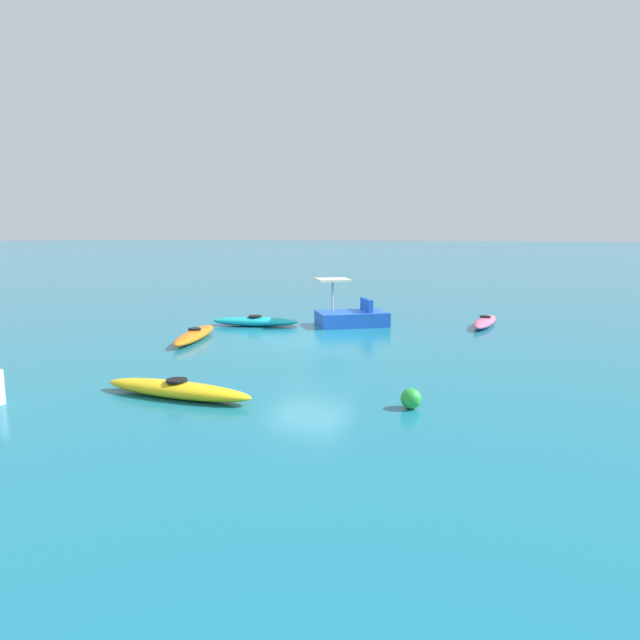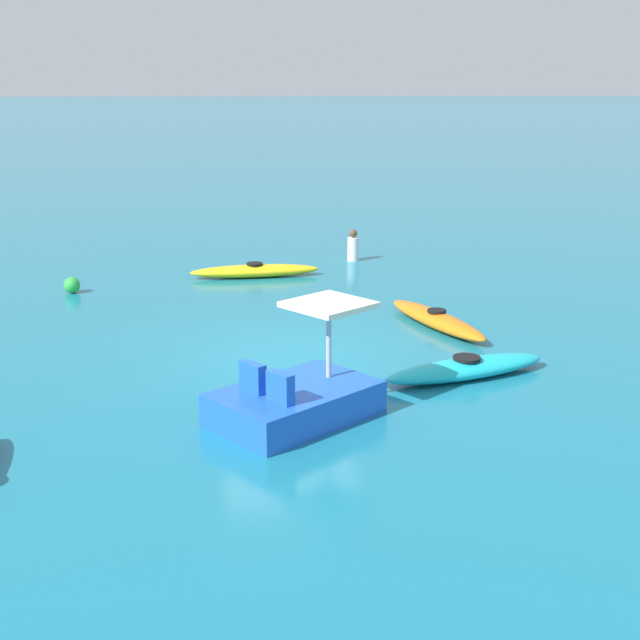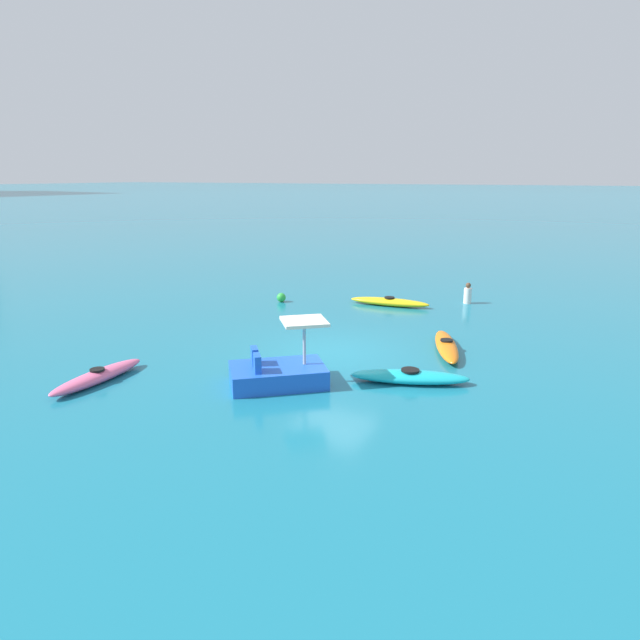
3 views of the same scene
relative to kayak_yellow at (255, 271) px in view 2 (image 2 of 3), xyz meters
The scene contains 7 objects.
ground_plane 6.71m from the kayak_yellow, behind, with size 600.00×600.00×0.00m, color #19728C.
kayak_yellow is the anchor object (origin of this frame).
kayak_cyan 8.84m from the kayak_yellow, 156.99° to the right, with size 1.70×3.12×0.37m.
kayak_orange 6.21m from the kayak_yellow, 144.21° to the right, with size 3.32×1.72×0.37m.
pedal_boat_blue 9.77m from the kayak_yellow, behind, with size 2.68×2.81×1.68m.
buoy_green 4.56m from the kayak_yellow, 107.35° to the left, with size 0.38×0.38×0.38m, color green.
person_near_shore 3.36m from the kayak_yellow, 55.98° to the right, with size 0.36×0.36×0.88m.
Camera 2 is at (-14.99, 0.78, 4.84)m, focal length 48.28 mm.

